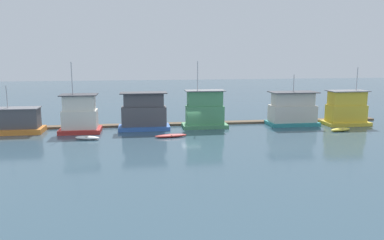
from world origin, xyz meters
name	(u,v)px	position (x,y,z in m)	size (l,w,h in m)	color
ground_plane	(191,128)	(0.00, 0.00, 0.00)	(200.00, 200.00, 0.00)	#385160
dock_walkway	(188,124)	(0.00, 2.97, 0.15)	(59.60, 1.52, 0.30)	brown
houseboat_orange	(18,122)	(-23.37, 0.30, 1.56)	(6.51, 3.49, 6.38)	orange
houseboat_red	(80,115)	(-15.17, -0.40, 2.30)	(5.44, 3.84, 9.44)	red
houseboat_blue	(144,113)	(-6.60, 0.44, 2.26)	(7.11, 3.44, 5.21)	#3866B7
houseboat_green	(205,111)	(2.08, 0.56, 2.39)	(6.41, 3.32, 9.46)	#4C9360
houseboat_teal	(292,110)	(15.31, 0.51, 2.22)	(7.36, 3.77, 7.48)	teal
houseboat_yellow	(346,109)	(23.33, -0.45, 2.32)	(6.53, 3.66, 8.55)	gold
dinghy_white	(87,138)	(-13.72, -5.02, 0.23)	(3.25, 1.77, 0.45)	white
dinghy_red	(171,136)	(-3.34, -5.18, 0.19)	(4.25, 1.60, 0.38)	red
dinghy_yellow	(341,129)	(20.11, -4.77, 0.23)	(3.42, 1.87, 0.46)	yellow
mooring_post_far_right	(124,122)	(-9.41, 1.96, 0.81)	(0.22, 0.22, 1.63)	#846B4C
mooring_post_far_left	(313,116)	(19.27, 1.96, 1.01)	(0.22, 0.22, 2.03)	brown
mooring_post_near_left	(268,118)	(12.16, 1.96, 0.92)	(0.31, 0.31, 1.84)	brown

